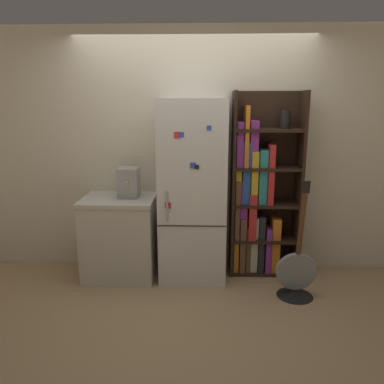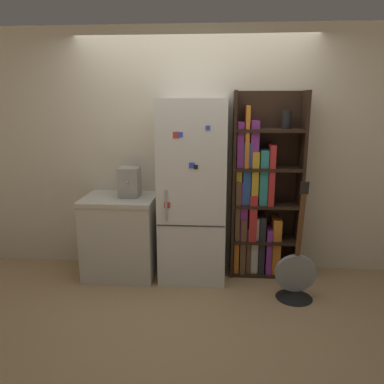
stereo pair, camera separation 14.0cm
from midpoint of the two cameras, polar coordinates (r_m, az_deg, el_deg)
ground_plane at (r=4.01m, az=0.98°, el=-13.56°), size 16.00×16.00×0.00m
wall_back at (r=4.09m, az=1.44°, el=6.08°), size 8.00×0.05×2.60m
refrigerator at (r=3.85m, az=1.18°, el=0.06°), size 0.68×0.59×1.86m
bookshelf at (r=4.03m, az=11.08°, el=-0.90°), size 0.72×0.33×1.94m
kitchen_counter at (r=4.09m, az=-9.80°, el=-6.62°), size 0.75×0.61×0.86m
espresso_machine at (r=3.94m, az=-8.50°, el=1.51°), size 0.20×0.28×0.31m
guitar at (r=3.80m, az=16.48°, el=-12.97°), size 0.39×0.35×1.16m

